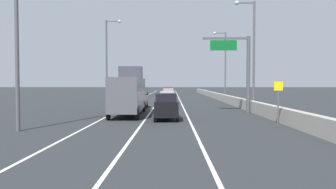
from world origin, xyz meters
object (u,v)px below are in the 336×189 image
car_black_4 (166,107)px  car_red_5 (168,91)px  lamp_post_left_near (20,23)px  car_green_2 (144,91)px  speed_advisory_sign (278,100)px  lamp_post_right_second (252,49)px  lamp_post_right_third (224,62)px  box_truck (129,93)px  lamp_post_left_mid (108,57)px  car_white_0 (167,99)px  car_silver_1 (169,95)px  car_gray_3 (139,99)px  overhead_sign_gantry (241,65)px

car_black_4 → car_red_5: car_black_4 is taller
lamp_post_left_near → car_green_2: lamp_post_left_near is taller
car_black_4 → speed_advisory_sign: bearing=-24.0°
lamp_post_right_second → car_green_2: 47.66m
lamp_post_left_near → car_red_5: lamp_post_left_near is taller
lamp_post_right_third → box_truck: 29.18m
lamp_post_right_second → lamp_post_left_mid: size_ratio=1.00×
lamp_post_right_second → box_truck: lamp_post_right_second is taller
car_black_4 → car_white_0: bearing=90.2°
speed_advisory_sign → car_silver_1: bearing=105.5°
lamp_post_left_near → car_red_5: size_ratio=2.39×
car_gray_3 → car_red_5: 39.79m
lamp_post_right_second → car_silver_1: lamp_post_right_second is taller
car_black_4 → car_red_5: (-0.36, 52.06, -0.06)m
car_red_5 → box_truck: bearing=-93.6°
lamp_post_left_near → car_white_0: lamp_post_left_near is taller
lamp_post_left_near → car_white_0: bearing=65.6°
car_white_0 → box_truck: bearing=-110.6°
car_gray_3 → car_black_4: size_ratio=0.99×
speed_advisory_sign → lamp_post_left_mid: (-15.87, 22.37, 4.73)m
box_truck → speed_advisory_sign: bearing=-32.8°
lamp_post_right_third → car_gray_3: size_ratio=2.78×
car_green_2 → car_black_4: car_black_4 is taller
speed_advisory_sign → lamp_post_left_mid: lamp_post_left_mid is taller
overhead_sign_gantry → lamp_post_left_mid: lamp_post_left_mid is taller
lamp_post_right_third → lamp_post_right_second: bearing=-91.1°
speed_advisory_sign → lamp_post_left_mid: 27.83m
overhead_sign_gantry → car_silver_1: bearing=112.4°
lamp_post_right_second → car_black_4: 13.56m
overhead_sign_gantry → speed_advisory_sign: bearing=-87.5°
lamp_post_right_second → car_silver_1: 18.74m
speed_advisory_sign → car_gray_3: 19.31m
overhead_sign_gantry → box_truck: bearing=-164.4°
speed_advisory_sign → lamp_post_right_second: size_ratio=0.26×
car_white_0 → car_black_4: 12.67m
speed_advisory_sign → box_truck: bearing=147.2°
overhead_sign_gantry → car_white_0: (-7.32, 5.95, -3.75)m
car_red_5 → box_truck: (-3.05, -48.33, 1.06)m
car_white_0 → car_green_2: car_white_0 is taller
car_green_2 → car_gray_3: 41.33m
car_red_5 → box_truck: size_ratio=0.53×
car_white_0 → box_truck: 9.60m
speed_advisory_sign → car_white_0: bearing=115.7°
lamp_post_left_near → car_silver_1: bearing=74.3°
car_gray_3 → lamp_post_left_near: bearing=-105.9°
overhead_sign_gantry → car_red_5: overhead_sign_gantry is taller
speed_advisory_sign → lamp_post_right_third: (1.51, 33.10, 4.73)m
lamp_post_right_second → lamp_post_left_mid: same height
lamp_post_right_second → lamp_post_left_near: (-17.41, -14.91, 0.00)m
speed_advisory_sign → car_white_0: (-7.76, 16.11, -0.78)m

